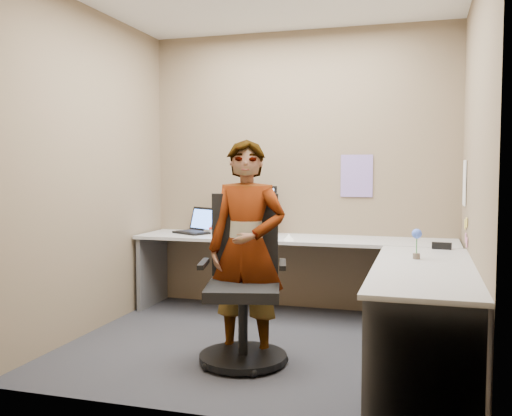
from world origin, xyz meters
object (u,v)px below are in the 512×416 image
(office_chair, at_px, (244,294))
(person, at_px, (247,249))
(monitor, at_px, (254,204))
(desk, at_px, (329,265))

(office_chair, xyz_separation_m, person, (-0.01, 0.10, 0.31))
(office_chair, bearing_deg, monitor, 89.90)
(desk, distance_m, office_chair, 0.90)
(monitor, bearing_deg, office_chair, -79.38)
(monitor, height_order, person, person)
(desk, bearing_deg, person, -127.34)
(office_chair, relative_size, person, 0.74)
(monitor, relative_size, person, 0.28)
(monitor, distance_m, office_chair, 1.61)
(monitor, distance_m, person, 1.43)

